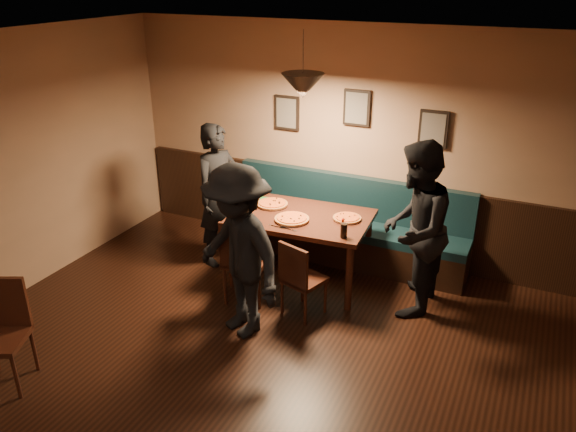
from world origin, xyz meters
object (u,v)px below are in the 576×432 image
(diner_right, at_px, (414,229))
(soda_glass, at_px, (344,231))
(tabasco_bottle, at_px, (343,222))
(chair_near_left, at_px, (246,258))
(booth_bench, at_px, (344,222))
(diner_left, at_px, (219,195))
(chair_near_right, at_px, (304,278))
(dining_table, at_px, (301,248))
(diner_front, at_px, (238,252))

(diner_right, distance_m, soda_glass, 0.71)
(soda_glass, distance_m, tabasco_bottle, 0.25)
(chair_near_left, relative_size, tabasco_bottle, 8.99)
(booth_bench, xyz_separation_m, diner_right, (1.00, -0.74, 0.42))
(tabasco_bottle, bearing_deg, chair_near_left, -149.20)
(diner_left, bearing_deg, chair_near_right, -99.15)
(dining_table, xyz_separation_m, chair_near_right, (0.31, -0.62, 0.02))
(dining_table, bearing_deg, chair_near_left, -125.56)
(chair_near_right, xyz_separation_m, diner_left, (-1.39, 0.65, 0.44))
(chair_near_right, bearing_deg, tabasco_bottle, 86.50)
(soda_glass, bearing_deg, tabasco_bottle, 112.05)
(booth_bench, relative_size, diner_left, 1.73)
(soda_glass, bearing_deg, diner_left, 168.71)
(booth_bench, height_order, diner_right, diner_right)
(soda_glass, bearing_deg, booth_bench, 108.90)
(dining_table, xyz_separation_m, diner_right, (1.27, -0.05, 0.51))
(diner_front, bearing_deg, soda_glass, 73.15)
(booth_bench, xyz_separation_m, diner_front, (-0.40, -1.86, 0.37))
(booth_bench, distance_m, diner_front, 1.94)
(booth_bench, height_order, chair_near_right, booth_bench)
(booth_bench, bearing_deg, diner_left, -153.56)
(tabasco_bottle, bearing_deg, diner_left, 176.27)
(chair_near_right, distance_m, soda_glass, 0.64)
(chair_near_right, distance_m, diner_left, 1.60)
(chair_near_left, xyz_separation_m, tabasco_bottle, (0.89, 0.53, 0.38))
(dining_table, bearing_deg, diner_left, 174.65)
(chair_near_left, bearing_deg, soda_glass, 3.45)
(diner_left, bearing_deg, soda_glass, -85.51)
(diner_left, distance_m, soda_glass, 1.73)
(diner_front, xyz_separation_m, soda_glass, (0.75, 0.85, 0.01))
(chair_near_right, height_order, diner_right, diner_right)
(chair_near_left, distance_m, diner_left, 1.02)
(diner_right, bearing_deg, diner_front, -51.90)
(dining_table, height_order, diner_right, diner_right)
(diner_front, bearing_deg, diner_right, 63.02)
(dining_table, distance_m, soda_glass, 0.84)
(chair_near_left, bearing_deg, diner_front, -79.86)
(dining_table, relative_size, diner_left, 0.88)
(booth_bench, xyz_separation_m, dining_table, (-0.27, -0.69, -0.09))
(chair_near_right, bearing_deg, soda_glass, 63.04)
(chair_near_left, distance_m, tabasco_bottle, 1.11)
(diner_right, relative_size, diner_front, 1.05)
(chair_near_left, height_order, soda_glass, chair_near_left)
(dining_table, xyz_separation_m, chair_near_left, (-0.38, -0.61, 0.08))
(booth_bench, relative_size, chair_near_left, 3.05)
(booth_bench, distance_m, dining_table, 0.75)
(diner_front, bearing_deg, chair_near_right, 74.90)
(soda_glass, bearing_deg, diner_front, -131.52)
(diner_left, distance_m, tabasco_bottle, 1.60)
(booth_bench, relative_size, soda_glass, 19.81)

